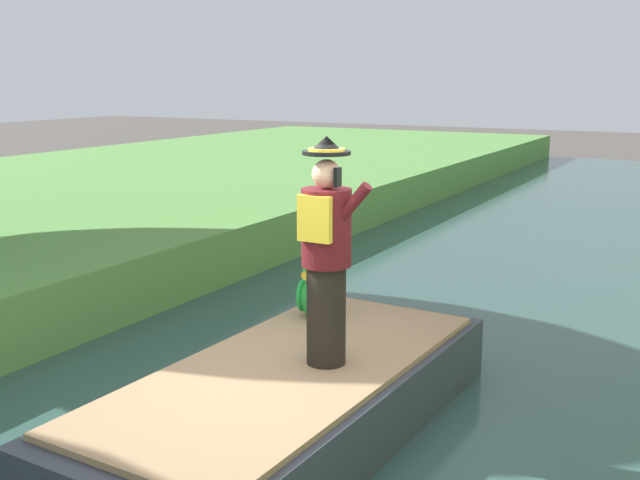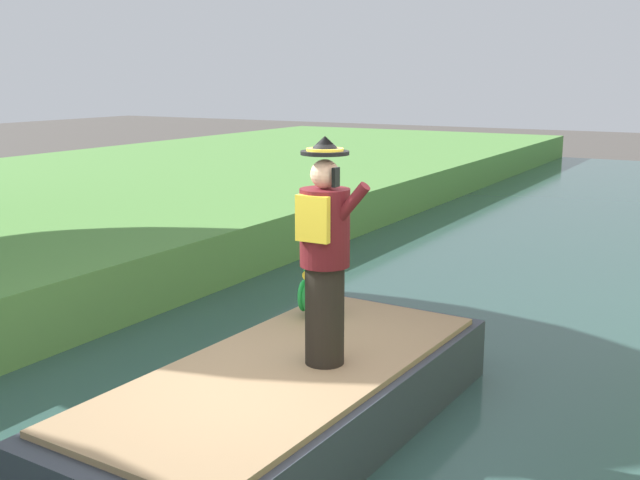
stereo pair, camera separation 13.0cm
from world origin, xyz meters
TOP-DOWN VIEW (x-y plane):
  - ground_plane at (0.00, 0.00)m, footprint 80.00×80.00m
  - canal_water at (0.00, 0.00)m, footprint 6.28×48.00m
  - boat at (0.00, 0.18)m, footprint 1.97×4.27m
  - person_pirate at (0.24, 0.36)m, footprint 0.61×0.42m
  - parrot_plush at (-0.43, 1.37)m, footprint 0.36×0.34m

SIDE VIEW (x-z plane):
  - ground_plane at x=0.00m, z-range 0.00..0.00m
  - canal_water at x=0.00m, z-range 0.00..0.10m
  - boat at x=0.00m, z-range 0.10..0.71m
  - parrot_plush at x=-0.43m, z-range 0.67..1.24m
  - person_pirate at x=0.24m, z-range 0.71..2.56m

